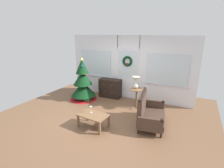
# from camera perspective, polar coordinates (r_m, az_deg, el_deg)

# --- Properties ---
(ground_plane) EXTENTS (6.76, 6.76, 0.00)m
(ground_plane) POSITION_cam_1_polar(r_m,az_deg,el_deg) (5.55, -3.08, -11.34)
(ground_plane) COLOR brown
(back_wall_with_door) EXTENTS (5.20, 0.19, 2.55)m
(back_wall_with_door) POSITION_cam_1_polar(r_m,az_deg,el_deg) (6.91, 5.39, 5.57)
(back_wall_with_door) COLOR white
(back_wall_with_door) RESTS_ON ground
(christmas_tree) EXTENTS (1.11, 1.11, 1.74)m
(christmas_tree) POSITION_cam_1_polar(r_m,az_deg,el_deg) (6.92, -9.77, 0.12)
(christmas_tree) COLOR #4C331E
(christmas_tree) RESTS_ON ground
(dresser_cabinet) EXTENTS (0.92, 0.47, 0.78)m
(dresser_cabinet) POSITION_cam_1_polar(r_m,az_deg,el_deg) (7.14, -0.59, -1.40)
(dresser_cabinet) COLOR black
(dresser_cabinet) RESTS_ON ground
(settee_sofa) EXTENTS (0.91, 1.45, 0.96)m
(settee_sofa) POSITION_cam_1_polar(r_m,az_deg,el_deg) (5.17, 12.17, -9.33)
(settee_sofa) COLOR black
(settee_sofa) RESTS_ON ground
(side_table) EXTENTS (0.50, 0.48, 0.72)m
(side_table) POSITION_cam_1_polar(r_m,az_deg,el_deg) (6.12, 8.30, -3.56)
(side_table) COLOR brown
(side_table) RESTS_ON ground
(table_lamp) EXTENTS (0.28, 0.28, 0.44)m
(table_lamp) POSITION_cam_1_polar(r_m,az_deg,el_deg) (6.02, 8.07, 1.07)
(table_lamp) COLOR silver
(table_lamp) RESTS_ON side_table
(coffee_table) EXTENTS (0.88, 0.59, 0.39)m
(coffee_table) POSITION_cam_1_polar(r_m,az_deg,el_deg) (4.95, -6.37, -10.81)
(coffee_table) COLOR brown
(coffee_table) RESTS_ON ground
(wine_glass) EXTENTS (0.08, 0.08, 0.20)m
(wine_glass) POSITION_cam_1_polar(r_m,az_deg,el_deg) (4.99, -7.15, -8.02)
(wine_glass) COLOR silver
(wine_glass) RESTS_ON coffee_table
(gift_box) EXTENTS (0.20, 0.18, 0.20)m
(gift_box) POSITION_cam_1_polar(r_m,az_deg,el_deg) (6.80, -8.32, -5.14)
(gift_box) COLOR #266633
(gift_box) RESTS_ON ground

